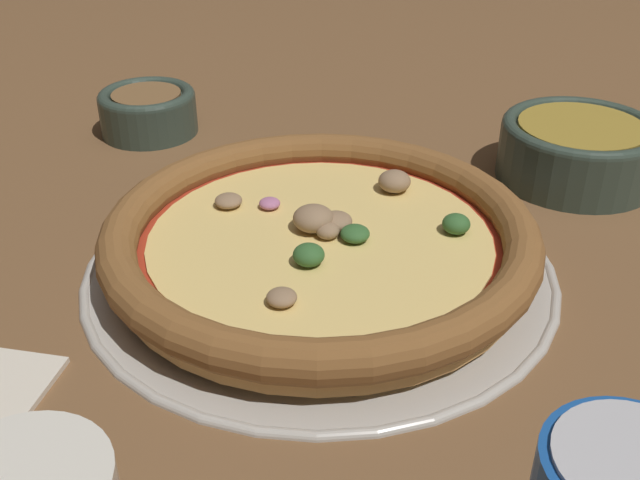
{
  "coord_description": "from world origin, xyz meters",
  "views": [
    {
      "loc": [
        -0.48,
        -0.1,
        0.32
      ],
      "look_at": [
        0.0,
        0.0,
        0.03
      ],
      "focal_mm": 42.0,
      "sensor_mm": 36.0,
      "label": 1
    }
  ],
  "objects_px": {
    "bowl_near": "(578,148)",
    "pizza": "(320,237)",
    "pizza_tray": "(320,264)",
    "bowl_far": "(148,110)"
  },
  "relations": [
    {
      "from": "bowl_near",
      "to": "bowl_far",
      "type": "height_order",
      "value": "bowl_near"
    },
    {
      "from": "pizza",
      "to": "bowl_near",
      "type": "height_order",
      "value": "bowl_near"
    },
    {
      "from": "pizza_tray",
      "to": "pizza",
      "type": "height_order",
      "value": "pizza"
    },
    {
      "from": "bowl_far",
      "to": "bowl_near",
      "type": "bearing_deg",
      "value": -92.88
    },
    {
      "from": "pizza_tray",
      "to": "bowl_far",
      "type": "bearing_deg",
      "value": 46.27
    },
    {
      "from": "bowl_near",
      "to": "pizza",
      "type": "bearing_deg",
      "value": 134.8
    },
    {
      "from": "pizza_tray",
      "to": "pizza",
      "type": "xyz_separation_m",
      "value": [
        0.0,
        -0.0,
        0.02
      ]
    },
    {
      "from": "pizza",
      "to": "bowl_near",
      "type": "xyz_separation_m",
      "value": [
        0.2,
        -0.2,
        0.0
      ]
    },
    {
      "from": "pizza",
      "to": "bowl_far",
      "type": "distance_m",
      "value": 0.33
    },
    {
      "from": "pizza_tray",
      "to": "bowl_far",
      "type": "distance_m",
      "value": 0.33
    }
  ]
}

